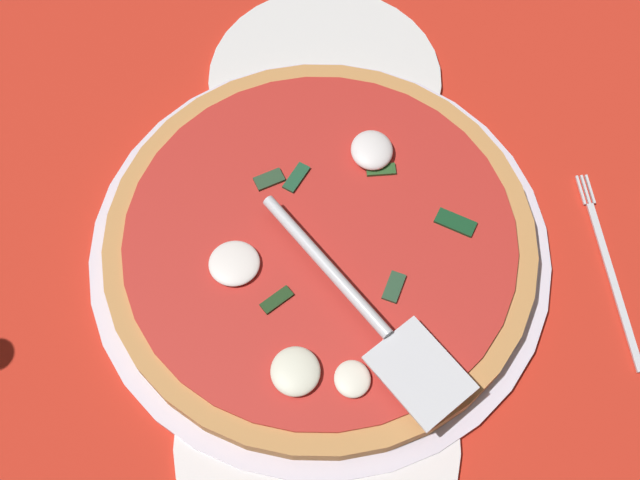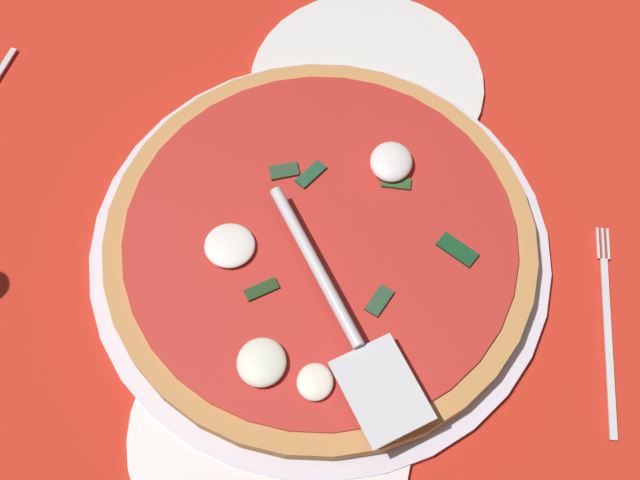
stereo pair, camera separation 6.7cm
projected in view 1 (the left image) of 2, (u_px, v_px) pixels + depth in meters
ground_plane at (274, 244)px, 70.22cm from camera, size 106.62×106.62×0.80cm
pizza_pan at (320, 248)px, 68.92cm from camera, size 40.06×40.06×1.19cm
dinner_plate_left at (325, 79)px, 77.37cm from camera, size 22.83×22.83×1.00cm
dinner_plate_right at (317, 439)px, 61.53cm from camera, size 22.36×22.36×1.00cm
pizza at (320, 240)px, 67.43cm from camera, size 37.03×37.03×3.41cm
pizza_server at (365, 310)px, 61.63cm from camera, size 20.66×15.45×1.00cm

